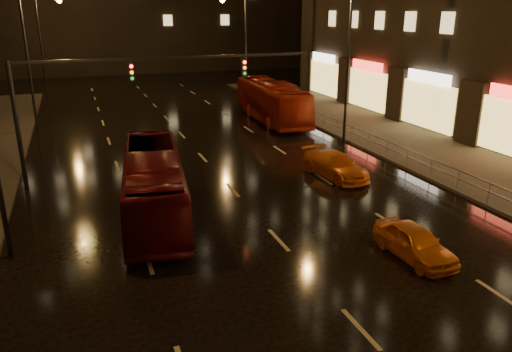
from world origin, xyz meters
The scene contains 8 objects.
ground centered at (0.00, 20.00, 0.00)m, with size 140.00×140.00×0.00m, color black.
sidewalk_right centered at (13.50, 15.00, 0.07)m, with size 7.00×70.00×0.15m, color #38332D.
traffic_signal centered at (-5.06, 20.00, 4.74)m, with size 15.31×0.32×6.20m.
railing_right centered at (10.20, 18.00, 0.90)m, with size 0.05×56.00×1.00m.
bus_red centered at (-4.06, 14.23, 1.40)m, with size 2.35×10.05×2.80m, color #520B11.
bus_curb centered at (7.74, 30.28, 1.56)m, with size 2.62×11.18×3.11m, color #A22310.
taxi_near centered at (4.00, 7.04, 0.60)m, with size 1.42×3.54×1.21m, color orange.
taxi_far centered at (5.76, 16.12, 0.64)m, with size 1.78×4.38×1.27m, color orange.
Camera 1 is at (-6.79, -6.13, 8.49)m, focal length 35.00 mm.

